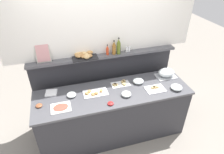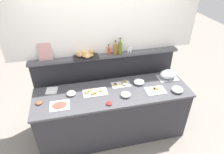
% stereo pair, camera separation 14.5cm
% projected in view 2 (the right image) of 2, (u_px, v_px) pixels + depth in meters
% --- Properties ---
extents(ground_plane, '(12.00, 12.00, 0.00)m').
position_uv_depth(ground_plane, '(106.00, 110.00, 4.07)').
color(ground_plane, gray).
extents(buffet_counter, '(2.44, 0.74, 0.92)m').
position_uv_depth(buffet_counter, '(113.00, 114.00, 3.32)').
color(buffet_counter, '#2D2D33').
rests_on(buffet_counter, ground_plane).
extents(back_ledge_unit, '(2.48, 0.22, 1.34)m').
position_uv_depth(back_ledge_unit, '(106.00, 84.00, 3.64)').
color(back_ledge_unit, '#2D2D33').
rests_on(back_ledge_unit, ground_plane).
extents(upper_wall_panel, '(3.08, 0.08, 1.26)m').
position_uv_depth(upper_wall_panel, '(104.00, 14.00, 2.96)').
color(upper_wall_panel, white).
rests_on(upper_wall_panel, back_ledge_unit).
extents(sandwich_platter_side, '(0.37, 0.21, 0.04)m').
position_uv_depth(sandwich_platter_side, '(95.00, 92.00, 3.05)').
color(sandwich_platter_side, silver).
rests_on(sandwich_platter_side, buffet_counter).
extents(sandwich_platter_front, '(0.31, 0.17, 0.04)m').
position_uv_depth(sandwich_platter_front, '(120.00, 84.00, 3.22)').
color(sandwich_platter_front, silver).
rests_on(sandwich_platter_front, buffet_counter).
extents(sandwich_platter_rear, '(0.31, 0.21, 0.04)m').
position_uv_depth(sandwich_platter_rear, '(155.00, 90.00, 3.09)').
color(sandwich_platter_rear, silver).
rests_on(sandwich_platter_rear, buffet_counter).
extents(cold_cuts_platter, '(0.28, 0.22, 0.02)m').
position_uv_depth(cold_cuts_platter, '(60.00, 105.00, 2.80)').
color(cold_cuts_platter, white).
rests_on(cold_cuts_platter, buffet_counter).
extents(serving_cloche, '(0.34, 0.24, 0.17)m').
position_uv_depth(serving_cloche, '(168.00, 75.00, 3.35)').
color(serving_cloche, '#B7BABF').
rests_on(serving_cloche, buffet_counter).
extents(glass_bowl_large, '(0.14, 0.14, 0.06)m').
position_uv_depth(glass_bowl_large, '(71.00, 93.00, 3.00)').
color(glass_bowl_large, silver).
rests_on(glass_bowl_large, buffet_counter).
extents(glass_bowl_medium, '(0.15, 0.15, 0.06)m').
position_uv_depth(glass_bowl_medium, '(126.00, 95.00, 2.97)').
color(glass_bowl_medium, silver).
rests_on(glass_bowl_medium, buffet_counter).
extents(glass_bowl_small, '(0.18, 0.18, 0.07)m').
position_uv_depth(glass_bowl_small, '(139.00, 82.00, 3.24)').
color(glass_bowl_small, silver).
rests_on(glass_bowl_small, buffet_counter).
extents(glass_bowl_extra, '(0.18, 0.18, 0.07)m').
position_uv_depth(glass_bowl_extra, '(177.00, 90.00, 3.06)').
color(glass_bowl_extra, silver).
rests_on(glass_bowl_extra, buffet_counter).
extents(condiment_bowl_cream, '(0.10, 0.10, 0.03)m').
position_uv_depth(condiment_bowl_cream, '(39.00, 103.00, 2.83)').
color(condiment_bowl_cream, brown).
rests_on(condiment_bowl_cream, buffet_counter).
extents(condiment_bowl_teal, '(0.09, 0.09, 0.03)m').
position_uv_depth(condiment_bowl_teal, '(109.00, 103.00, 2.82)').
color(condiment_bowl_teal, red).
rests_on(condiment_bowl_teal, buffet_counter).
extents(napkin_stack, '(0.19, 0.19, 0.02)m').
position_uv_depth(napkin_stack, '(52.00, 91.00, 3.08)').
color(napkin_stack, white).
rests_on(napkin_stack, buffet_counter).
extents(olive_oil_bottle, '(0.06, 0.06, 0.28)m').
position_uv_depth(olive_oil_bottle, '(120.00, 47.00, 3.18)').
color(olive_oil_bottle, '#56661E').
rests_on(olive_oil_bottle, back_ledge_unit).
extents(vinegar_bottle_amber, '(0.06, 0.06, 0.24)m').
position_uv_depth(vinegar_bottle_amber, '(115.00, 48.00, 3.18)').
color(vinegar_bottle_amber, '#8E5B23').
rests_on(vinegar_bottle_amber, back_ledge_unit).
extents(hot_sauce_bottle, '(0.04, 0.04, 0.18)m').
position_uv_depth(hot_sauce_bottle, '(109.00, 50.00, 3.18)').
color(hot_sauce_bottle, red).
rests_on(hot_sauce_bottle, back_ledge_unit).
extents(salt_shaker, '(0.03, 0.03, 0.09)m').
position_uv_depth(salt_shaker, '(128.00, 50.00, 3.27)').
color(salt_shaker, white).
rests_on(salt_shaker, back_ledge_unit).
extents(pepper_shaker, '(0.03, 0.03, 0.09)m').
position_uv_depth(pepper_shaker, '(131.00, 50.00, 3.28)').
color(pepper_shaker, white).
rests_on(pepper_shaker, back_ledge_unit).
extents(bread_basket, '(0.40, 0.28, 0.08)m').
position_uv_depth(bread_basket, '(85.00, 54.00, 3.14)').
color(bread_basket, black).
rests_on(bread_basket, back_ledge_unit).
extents(framed_picture, '(0.22, 0.08, 0.28)m').
position_uv_depth(framed_picture, '(45.00, 51.00, 3.00)').
color(framed_picture, '#B2AD9E').
rests_on(framed_picture, back_ledge_unit).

